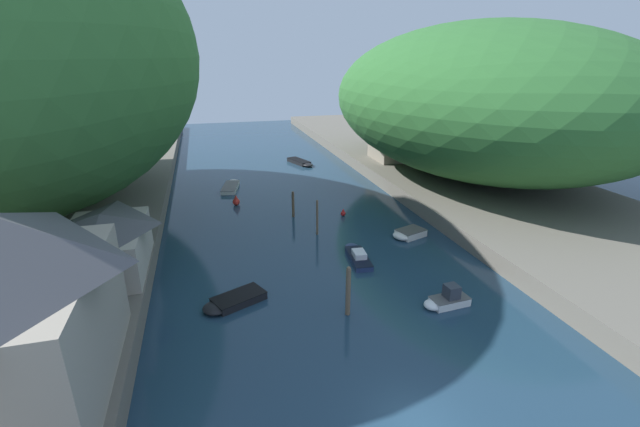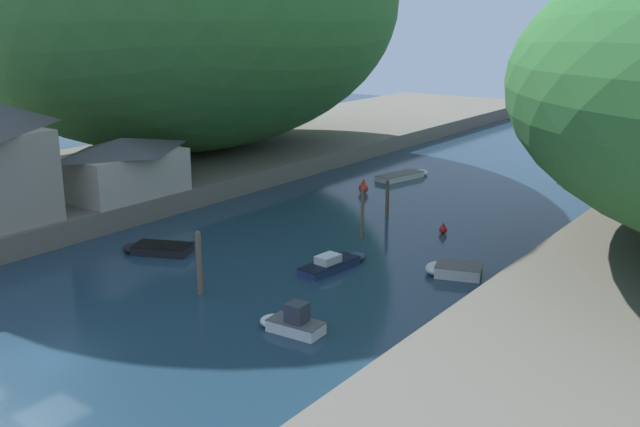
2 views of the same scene
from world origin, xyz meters
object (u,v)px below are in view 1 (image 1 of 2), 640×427
Objects in this scene: boat_navy_launch at (446,300)px; person_by_boathouse at (87,368)px; boat_red_skiff at (408,234)px; boat_far_right_bank at (232,301)px; waterfront_building at (7,305)px; person_on_quay at (70,391)px; boat_white_cruiser at (301,162)px; boat_moored_right at (231,186)px; channel_buoy_near at (236,201)px; channel_buoy_far at (343,213)px; boathouse_shed at (105,242)px; right_bank_cottage at (398,138)px; boat_mid_channel at (357,255)px.

boat_navy_launch is 20.96m from person_by_boathouse.
boat_red_skiff is 17.88m from boat_far_right_bank.
boat_far_right_bank is (9.32, 7.13, -5.66)m from waterfront_building.
boat_far_right_bank is 11.66m from person_on_quay.
boat_white_cruiser is (-3.22, 29.53, -0.05)m from boat_red_skiff.
boat_moored_right is 27.22m from boat_far_right_bank.
boat_moored_right is 6.89m from channel_buoy_near.
boat_navy_launch reaches higher than channel_buoy_far.
person_by_boathouse is (1.21, -11.93, -1.16)m from boathouse_shed.
boat_white_cruiser is 22.76m from channel_buoy_far.
boat_navy_launch reaches higher than channel_buoy_near.
person_on_quay is at bearing 116.30° from boat_far_right_bank.
waterfront_building is 1.26× the size of boathouse_shed.
right_bank_cottage is 6.07× the size of channel_buoy_near.
boat_white_cruiser is (22.45, 43.88, -5.65)m from waterfront_building.
boat_mid_channel is 18.00m from channel_buoy_near.
right_bank_cottage is at bearing 64.60° from boat_mid_channel.
boat_navy_launch is at bearing -62.72° from boat_mid_channel.
boat_white_cruiser is 3.50× the size of person_on_quay.
boat_navy_launch is 14.24m from boat_far_right_bank.
person_by_boathouse reaches higher than boat_navy_launch.
boat_far_right_bank is 3.88× the size of channel_buoy_near.
waterfront_building reaches higher than boat_mid_channel.
channel_buoy_far is at bearing -39.32° from boat_moored_right.
waterfront_building is 49.62m from boat_white_cruiser.
boat_moored_right is 3.57× the size of person_by_boathouse.
boat_navy_launch is (23.03, 3.31, -5.49)m from waterfront_building.
waterfront_building is 36.53m from boat_moored_right.
channel_buoy_far reaches higher than boat_red_skiff.
boat_red_skiff is (2.65, 11.05, -0.11)m from boat_navy_launch.
person_on_quay is (-19.56, -22.90, 2.21)m from channel_buoy_far.
right_bank_cottage is 36.32m from boat_navy_launch.
person_by_boathouse is (-23.17, -14.80, 2.20)m from boat_red_skiff.
boat_red_skiff reaches higher than boat_white_cruiser.
right_bank_cottage is 2.07× the size of boat_red_skiff.
right_bank_cottage is 4.28× the size of person_on_quay.
channel_buoy_near reaches higher than boat_white_cruiser.
waterfront_building is 30.14m from channel_buoy_near.
waterfront_building reaches higher than person_by_boathouse.
waterfront_building is at bearing -133.26° from right_bank_cottage.
channel_buoy_near is 29.26m from person_by_boathouse.
waterfront_building is 13.03m from boat_far_right_bank.
boat_far_right_bank is 0.78× the size of boat_white_cruiser.
person_by_boathouse is at bearing -139.92° from boat_mid_channel.
channel_buoy_far is (10.39, -6.26, -0.15)m from channel_buoy_near.
waterfront_building is at bearing -112.43° from channel_buoy_near.
channel_buoy_near is (0.05, -6.89, 0.22)m from boat_moored_right.
channel_buoy_near is at bearing -32.26° from person_on_quay.
person_by_boathouse is at bearing -30.62° from person_on_quay.
right_bank_cottage reaches higher than boat_white_cruiser.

